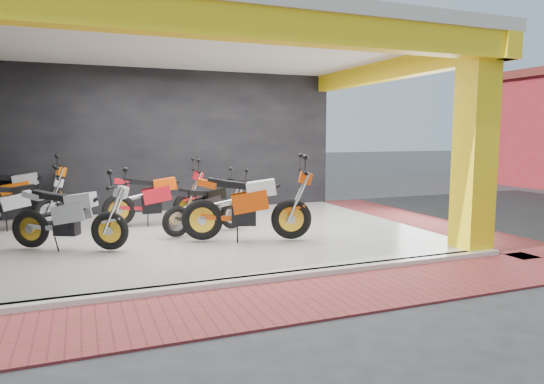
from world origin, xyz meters
The scene contains 16 objects.
ground centered at (0.00, 0.00, 0.00)m, with size 80.00×80.00×0.00m, color #2D2D30.
showroom_floor centered at (0.00, 2.00, 0.05)m, with size 8.00×6.00×0.10m, color white.
showroom_ceiling centered at (0.00, 2.00, 3.60)m, with size 8.40×6.40×0.20m, color beige.
back_wall centered at (0.00, 5.10, 1.75)m, with size 8.20×0.20×3.50m, color black.
corner_column centered at (3.75, -0.75, 1.75)m, with size 0.50×0.50×3.50m, color yellow.
header_beam_front centered at (0.00, -1.00, 3.30)m, with size 8.40×0.30×0.40m, color yellow.
header_beam_right centered at (4.00, 2.00, 3.30)m, with size 0.30×6.40×0.40m, color yellow.
floor_kerb centered at (0.00, -1.02, 0.05)m, with size 8.00×0.20×0.10m, color white.
paver_front centered at (0.00, -1.80, 0.01)m, with size 9.00×1.40×0.03m, color maroon.
paver_right centered at (4.80, 2.00, 0.01)m, with size 1.40×7.00×0.03m, color maroon.
moto_hero centered at (1.20, 0.80, 0.83)m, with size 2.38×0.88×1.46m, color #DB4609, non-canonical shape.
moto_row_a centered at (-1.80, 1.14, 0.73)m, with size 2.07×0.77×1.27m, color #9FA1A6, non-canonical shape.
moto_row_b centered at (0.54, 2.13, 0.68)m, with size 1.89×0.70×1.15m, color black, non-canonical shape.
moto_row_c centered at (-0.12, 3.13, 0.76)m, with size 2.15×0.79×1.31m, color red, non-canonical shape.
moto_row_d centered at (-2.80, 3.72, 0.69)m, with size 1.93×0.72×1.18m, color #B6B9BE, non-canonical shape.
moto_row_e centered at (-2.80, 4.78, 0.79)m, with size 2.26×0.84×1.38m, color #E75F09, non-canonical shape.
Camera 1 is at (-2.19, -6.83, 1.95)m, focal length 32.00 mm.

